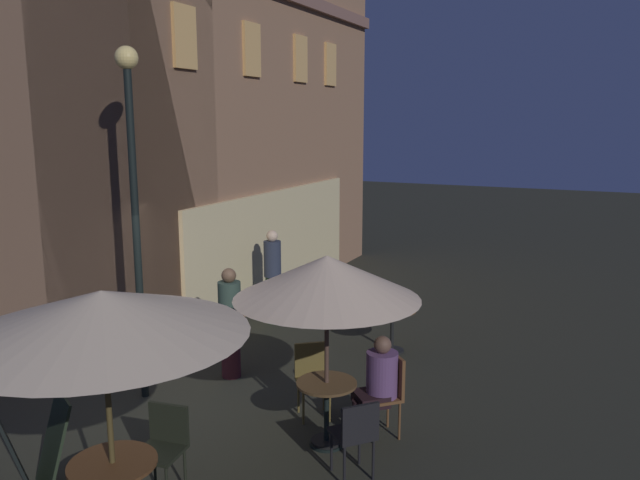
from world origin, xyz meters
The scene contains 15 objects.
ground_plane centered at (0.00, 0.00, 0.00)m, with size 60.00×60.00×0.00m, color #292920.
cafe_building centered at (4.07, 3.16, 3.52)m, with size 8.97×7.07×7.05m.
street_lamp_near_corner centered at (0.33, 0.48, 3.00)m, with size 0.29×0.29×4.61m.
menu_sandwich_board centered at (-1.95, -0.08, 0.50)m, with size 0.85×0.81×0.97m.
cafe_table_0 centered at (0.18, -2.31, 0.55)m, with size 0.70×0.70×0.77m.
cafe_table_2 centered at (3.35, -2.03, 0.54)m, with size 0.77×0.77×0.73m.
patio_umbrella_0 centered at (0.18, -2.31, 1.99)m, with size 2.09×2.09×2.25m.
patio_umbrella_1 centered at (-2.18, -1.33, 2.13)m, with size 2.44×2.44×2.33m.
cafe_chair_0 centered at (-0.35, -2.88, 0.54)m, with size 0.59×0.59×0.88m.
cafe_chair_1 centered at (0.72, -2.87, 0.59)m, with size 0.57×0.57×0.99m.
cafe_chair_2 centered at (0.82, -1.82, 0.56)m, with size 0.59×0.59×0.92m.
cafe_chair_4 centered at (-1.37, -1.22, 0.56)m, with size 0.49×0.49×0.91m.
patron_seated_0 centered at (0.62, -2.77, 0.71)m, with size 0.54×0.55×1.24m.
patron_standing_1 centered at (1.39, -0.22, 0.82)m, with size 0.33×0.33×1.63m.
patron_standing_2 centered at (3.84, 0.44, 0.88)m, with size 0.32×0.32×1.74m.
Camera 1 is at (-5.95, -5.08, 3.72)m, focal length 35.33 mm.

